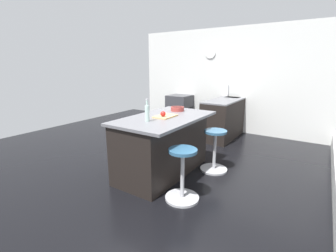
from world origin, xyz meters
The scene contains 11 objects.
ground_plane centered at (0.00, 0.00, 0.00)m, with size 8.18×8.18×0.00m, color black.
interior_partition_left centered at (-3.15, 0.00, 1.30)m, with size 0.15×4.96×2.60m.
sink_cabinet centered at (-2.80, 0.23, 0.46)m, with size 2.16×0.60×1.19m.
oven_range centered at (-2.80, -1.20, 0.44)m, with size 0.60×0.61×0.88m.
kitchen_island centered at (-0.03, 0.13, 0.47)m, with size 1.67×0.96×0.92m.
stool_by_window centered at (-0.55, 0.79, 0.32)m, with size 0.44×0.44×0.68m.
stool_middle centered at (0.50, 0.79, 0.32)m, with size 0.44×0.44×0.68m.
cutting_board centered at (-0.02, 0.19, 0.93)m, with size 0.36×0.24×0.02m, color tan.
apple_red centered at (0.06, 0.20, 0.98)m, with size 0.08×0.08×0.08m, color red.
water_bottle centered at (0.36, 0.14, 1.05)m, with size 0.06×0.06×0.31m.
fruit_bowl centered at (-0.54, 0.09, 0.96)m, with size 0.23×0.23×0.07m.
Camera 1 is at (2.88, 2.15, 1.68)m, focal length 25.30 mm.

